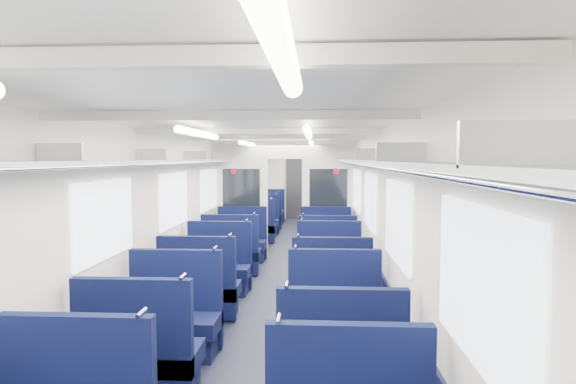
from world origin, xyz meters
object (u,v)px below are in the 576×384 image
seat_12 (200,291)px  seat_20 (255,229)px  seat_11 (335,321)px  seat_21 (324,229)px  seat_17 (327,257)px  seat_14 (218,270)px  seat_26 (269,213)px  seat_16 (231,255)px  seat_9 (341,376)px  seat_27 (323,213)px  seat_15 (329,270)px  seat_8 (139,360)px  seat_10 (173,322)px  seat_25 (323,218)px  end_door (297,189)px  seat_13 (332,293)px  seat_19 (326,244)px  seat_18 (241,244)px  seat_24 (265,217)px  seat_23 (324,223)px  bulkhead (285,197)px  seat_22 (260,222)px

seat_12 → seat_20: (0.00, 5.59, 0.00)m
seat_11 → seat_21: (0.00, 6.66, 0.00)m
seat_17 → seat_20: 3.68m
seat_14 → seat_26: 7.85m
seat_16 → seat_26: (0.00, 6.71, 0.00)m
seat_9 → seat_27: (0.00, 11.31, 0.00)m
seat_15 → seat_17: 0.98m
seat_12 → seat_14: size_ratio=1.00×
seat_8 → seat_27: (1.66, 11.11, 0.00)m
seat_10 → seat_12: size_ratio=1.00×
seat_11 → seat_9: bearing=-90.0°
seat_21 → seat_25: (0.00, 2.26, 0.00)m
end_door → seat_10: bearing=-94.1°
seat_10 → seat_13: bearing=35.3°
seat_19 → seat_20: size_ratio=1.00×
seat_8 → seat_15: size_ratio=1.00×
seat_18 → seat_24: same height
seat_13 → seat_23: (0.00, 6.65, 0.00)m
seat_19 → seat_20: 2.66m
end_door → seat_27: (0.83, -1.39, -0.67)m
seat_17 → seat_25: same height
end_door → seat_21: 4.87m
seat_23 → bulkhead: bearing=-106.4°
seat_17 → seat_19: same height
seat_8 → seat_21: (1.66, 7.75, 0.00)m
bulkhead → seat_22: 3.12m
seat_8 → seat_20: (0.00, 7.72, 0.00)m
seat_14 → seat_21: bearing=69.5°
seat_15 → seat_21: same height
seat_11 → seat_22: size_ratio=1.00×
seat_8 → seat_24: 10.04m
seat_13 → seat_18: bearing=115.6°
seat_10 → seat_21: (1.66, 6.78, 0.00)m
seat_9 → seat_18: same height
seat_21 → seat_25: bearing=90.0°
seat_11 → seat_15: same height
seat_15 → seat_25: (0.00, 6.56, 0.00)m
end_door → seat_20: bearing=-99.8°
seat_11 → seat_17: (0.00, 3.34, 0.00)m
seat_21 → seat_26: 3.79m
seat_12 → seat_20: size_ratio=1.00×
seat_12 → seat_19: bearing=64.8°
seat_13 → seat_16: size_ratio=1.00×
seat_19 → seat_24: same height
seat_13 → seat_10: bearing=-144.7°
seat_11 → seat_18: size_ratio=1.00×
seat_25 → seat_8: bearing=-99.4°
seat_11 → seat_14: same height
end_door → seat_8: size_ratio=1.83×
end_door → seat_14: (-0.83, -9.20, -0.67)m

